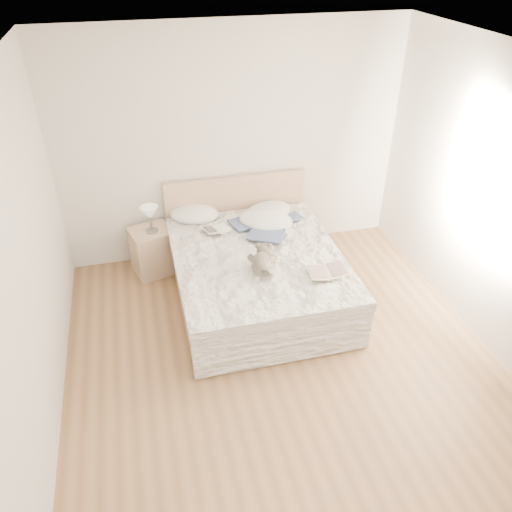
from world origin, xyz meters
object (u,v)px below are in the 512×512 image
object	(u,v)px
photo_book	(216,230)
childrens_book	(327,271)
nightstand	(153,251)
bed	(256,273)
table_lamp	(150,214)
teddy_bear	(262,268)

from	to	relation	value
photo_book	childrens_book	world-z (taller)	childrens_book
nightstand	childrens_book	distance (m)	2.14
bed	table_lamp	bearing A→B (deg)	144.95
nightstand	photo_book	size ratio (longest dim) A/B	1.94
bed	childrens_book	size ratio (longest dim) A/B	5.32
nightstand	table_lamp	world-z (taller)	table_lamp
table_lamp	nightstand	bearing A→B (deg)	124.86
childrens_book	teddy_bear	bearing A→B (deg)	165.06
table_lamp	photo_book	size ratio (longest dim) A/B	1.08
bed	teddy_bear	world-z (taller)	bed
bed	table_lamp	world-z (taller)	bed
bed	childrens_book	bearing A→B (deg)	-45.99
nightstand	photo_book	distance (m)	0.85
table_lamp	teddy_bear	size ratio (longest dim) A/B	0.86
childrens_book	photo_book	bearing A→B (deg)	132.85
childrens_book	teddy_bear	distance (m)	0.64
bed	nightstand	distance (m)	1.30
photo_book	teddy_bear	xyz separation A→B (m)	(0.29, -0.87, 0.02)
bed	photo_book	distance (m)	0.66
table_lamp	bed	bearing A→B (deg)	-35.05
table_lamp	childrens_book	distance (m)	2.08
nightstand	photo_book	xyz separation A→B (m)	(0.72, -0.28, 0.35)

